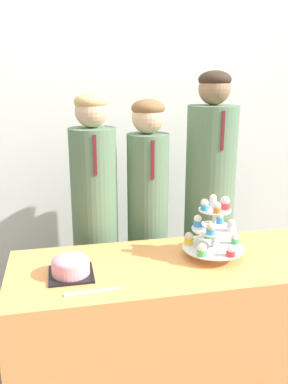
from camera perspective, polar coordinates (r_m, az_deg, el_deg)
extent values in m
cube|color=silver|center=(2.93, -1.71, 11.08)|extent=(9.00, 0.06, 2.70)
cube|color=#EF9951|center=(2.20, 4.11, -18.33)|extent=(1.60, 0.61, 0.72)
cube|color=black|center=(1.92, -10.19, -11.29)|extent=(0.20, 0.20, 0.01)
cylinder|color=pink|center=(1.90, -10.24, -10.35)|extent=(0.17, 0.17, 0.06)
ellipsoid|color=pink|center=(1.89, -10.29, -9.46)|extent=(0.17, 0.17, 0.06)
cube|color=silver|center=(1.78, -6.12, -13.57)|extent=(0.17, 0.03, 0.00)
cube|color=#B2B2B7|center=(1.76, -10.01, -13.99)|extent=(0.07, 0.03, 0.01)
cylinder|color=silver|center=(2.06, 9.74, -5.71)|extent=(0.02, 0.02, 0.25)
cylinder|color=silver|center=(2.08, 9.64, -7.68)|extent=(0.31, 0.31, 0.01)
cylinder|color=silver|center=(2.05, 9.77, -5.13)|extent=(0.22, 0.22, 0.01)
cylinder|color=silver|center=(2.01, 9.90, -2.49)|extent=(0.16, 0.16, 0.01)
cylinder|color=#4CB766|center=(2.19, 9.09, -5.99)|extent=(0.05, 0.05, 0.03)
sphere|color=beige|center=(2.18, 9.12, -5.33)|extent=(0.05, 0.05, 0.05)
cylinder|color=yellow|center=(2.10, 6.30, -6.90)|extent=(0.05, 0.05, 0.03)
sphere|color=beige|center=(2.09, 6.32, -6.22)|extent=(0.04, 0.04, 0.04)
cylinder|color=#4CB766|center=(1.98, 8.14, -8.46)|extent=(0.05, 0.05, 0.03)
sphere|color=white|center=(1.96, 8.17, -7.75)|extent=(0.04, 0.04, 0.04)
cylinder|color=#E5333D|center=(2.00, 12.07, -8.45)|extent=(0.04, 0.04, 0.02)
sphere|color=white|center=(1.99, 12.11, -7.80)|extent=(0.04, 0.04, 0.04)
cylinder|color=#4CB766|center=(2.14, 12.67, -6.75)|extent=(0.04, 0.04, 0.02)
sphere|color=white|center=(2.13, 12.70, -6.16)|extent=(0.04, 0.04, 0.04)
cylinder|color=white|center=(2.02, 12.08, -5.00)|extent=(0.04, 0.04, 0.03)
sphere|color=silver|center=(2.01, 12.13, -4.31)|extent=(0.04, 0.04, 0.04)
cylinder|color=#3893DB|center=(2.12, 10.59, -3.95)|extent=(0.04, 0.04, 0.03)
sphere|color=beige|center=(2.11, 10.62, -3.30)|extent=(0.04, 0.04, 0.04)
cylinder|color=#3893DB|center=(2.06, 7.53, -4.40)|extent=(0.04, 0.04, 0.03)
sphere|color=white|center=(2.05, 7.55, -3.72)|extent=(0.04, 0.04, 0.04)
cylinder|color=#3893DB|center=(1.97, 9.33, -5.51)|extent=(0.04, 0.04, 0.03)
sphere|color=beige|center=(1.96, 9.36, -4.83)|extent=(0.04, 0.04, 0.04)
cylinder|color=white|center=(2.06, 9.64, -1.51)|extent=(0.04, 0.04, 0.03)
sphere|color=white|center=(2.05, 9.68, -0.81)|extent=(0.03, 0.03, 0.03)
cylinder|color=#3893DB|center=(1.99, 8.47, -2.15)|extent=(0.04, 0.04, 0.02)
sphere|color=#F4E5C6|center=(1.99, 8.50, -1.49)|extent=(0.04, 0.04, 0.04)
cylinder|color=orange|center=(1.96, 10.22, -2.55)|extent=(0.04, 0.04, 0.03)
sphere|color=white|center=(1.95, 10.26, -1.89)|extent=(0.04, 0.04, 0.04)
cylinder|color=#E5333D|center=(2.02, 11.29, -1.97)|extent=(0.05, 0.05, 0.03)
sphere|color=silver|center=(2.01, 11.33, -1.20)|extent=(0.05, 0.05, 0.05)
cylinder|color=#567556|center=(2.47, -6.78, -6.44)|extent=(0.27, 0.27, 1.32)
sphere|color=#D6AD89|center=(2.30, -7.40, 11.19)|extent=(0.18, 0.18, 0.18)
ellipsoid|color=tan|center=(2.29, -7.45, 12.44)|extent=(0.19, 0.19, 0.10)
cube|color=maroon|center=(2.19, -6.89, 5.13)|extent=(0.02, 0.01, 0.22)
cylinder|color=#567556|center=(2.53, 0.52, -6.35)|extent=(0.25, 0.25, 1.28)
sphere|color=#D6AD89|center=(2.35, 0.57, 10.43)|extent=(0.19, 0.19, 0.19)
ellipsoid|color=brown|center=(2.34, 0.57, 11.69)|extent=(0.19, 0.19, 0.10)
cube|color=maroon|center=(2.26, 1.25, 4.48)|extent=(0.02, 0.01, 0.22)
cylinder|color=#567556|center=(2.61, 9.02, -4.01)|extent=(0.30, 0.30, 1.43)
sphere|color=#8E6B4C|center=(2.46, 9.86, 14.09)|extent=(0.19, 0.19, 0.19)
ellipsoid|color=#332319|center=(2.45, 9.92, 15.29)|extent=(0.19, 0.19, 0.10)
cube|color=maroon|center=(2.33, 11.00, 8.42)|extent=(0.02, 0.01, 0.22)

